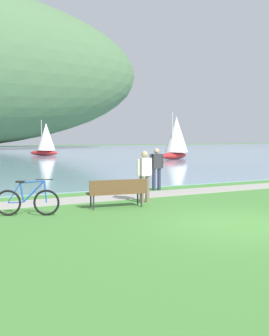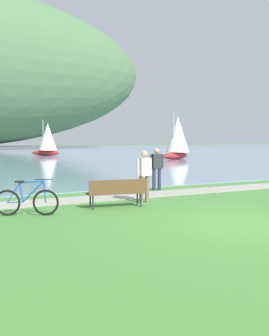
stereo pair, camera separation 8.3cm
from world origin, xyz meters
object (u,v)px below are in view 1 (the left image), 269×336
at_px(sailboat_nearest_to_shore, 176,137).
at_px(person_on_the_grass, 145,173).
at_px(park_bench_near_camera, 117,191).
at_px(bicycle_leaning_near_bench, 27,201).
at_px(sailboat_mid_bay, 46,139).
at_px(person_at_shoreline, 157,166).

bearing_deg(sailboat_nearest_to_shore, person_on_the_grass, -126.35).
xyz_separation_m(park_bench_near_camera, person_on_the_grass, (1.28, 0.54, 0.46)).
bearing_deg(park_bench_near_camera, person_on_the_grass, 23.00).
xyz_separation_m(person_on_the_grass, sailboat_nearest_to_shore, (16.18, 21.99, 1.17)).
relative_size(park_bench_near_camera, sailboat_nearest_to_shore, 0.41).
bearing_deg(bicycle_leaning_near_bench, sailboat_nearest_to_shore, 48.09).
relative_size(bicycle_leaning_near_bench, sailboat_mid_bay, 0.40).
height_order(bicycle_leaning_near_bench, sailboat_mid_bay, sailboat_mid_bay).
distance_m(person_at_shoreline, sailboat_mid_bay, 33.25).
xyz_separation_m(park_bench_near_camera, bicycle_leaning_near_bench, (-2.74, 0.02, -0.12)).
bearing_deg(sailboat_mid_bay, park_bench_near_camera, -103.57).
xyz_separation_m(bicycle_leaning_near_bench, person_at_shoreline, (6.06, 3.09, 0.58)).
relative_size(person_on_the_grass, sailboat_mid_bay, 0.42).
distance_m(person_at_shoreline, person_on_the_grass, 3.29).
bearing_deg(sailboat_nearest_to_shore, sailboat_mid_bay, 123.28).
xyz_separation_m(park_bench_near_camera, sailboat_nearest_to_shore, (17.46, 22.53, 1.62)).
relative_size(bicycle_leaning_near_bench, person_on_the_grass, 0.95).
bearing_deg(person_on_the_grass, bicycle_leaning_near_bench, -172.64).
xyz_separation_m(bicycle_leaning_near_bench, sailboat_nearest_to_shore, (20.20, 22.50, 1.75)).
xyz_separation_m(person_on_the_grass, sailboat_mid_bay, (7.39, 35.38, 0.97)).
distance_m(park_bench_near_camera, bicycle_leaning_near_bench, 2.74).
height_order(person_at_shoreline, person_on_the_grass, same).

